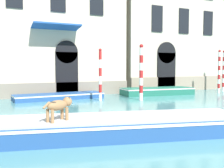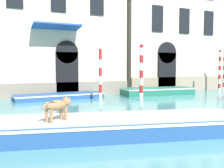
{
  "view_description": "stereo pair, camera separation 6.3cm",
  "coord_description": "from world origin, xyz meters",
  "px_view_note": "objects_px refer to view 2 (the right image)",
  "views": [
    {
      "loc": [
        -6.25,
        -1.54,
        2.17
      ],
      "look_at": [
        -0.34,
        11.47,
        1.2
      ],
      "focal_mm": 42.0,
      "sensor_mm": 36.0,
      "label": 1
    },
    {
      "loc": [
        -6.2,
        -1.56,
        2.17
      ],
      "look_at": [
        -0.34,
        11.47,
        1.2
      ],
      "focal_mm": 42.0,
      "sensor_mm": 36.0,
      "label": 2
    }
  ],
  "objects_px": {
    "boat_moored_far": "(157,91)",
    "mooring_pole_2": "(224,71)",
    "boat_moored_near_palazzo": "(60,96)",
    "mooring_pole_3": "(141,72)",
    "mooring_pole_0": "(100,74)",
    "dog_on_deck": "(58,105)",
    "boat_foreground": "(111,125)",
    "mooring_pole_1": "(220,71)"
  },
  "relations": [
    {
      "from": "boat_moored_near_palazzo",
      "to": "mooring_pole_0",
      "type": "xyz_separation_m",
      "value": [
        2.16,
        -1.93,
        1.46
      ]
    },
    {
      "from": "boat_moored_far",
      "to": "mooring_pole_3",
      "type": "distance_m",
      "value": 4.0
    },
    {
      "from": "boat_moored_near_palazzo",
      "to": "mooring_pole_2",
      "type": "height_order",
      "value": "mooring_pole_2"
    },
    {
      "from": "boat_foreground",
      "to": "boat_moored_far",
      "type": "bearing_deg",
      "value": 62.65
    },
    {
      "from": "mooring_pole_0",
      "to": "mooring_pole_2",
      "type": "distance_m",
      "value": 12.18
    },
    {
      "from": "mooring_pole_0",
      "to": "mooring_pole_1",
      "type": "bearing_deg",
      "value": 3.39
    },
    {
      "from": "boat_moored_far",
      "to": "mooring_pole_1",
      "type": "bearing_deg",
      "value": -3.38
    },
    {
      "from": "mooring_pole_1",
      "to": "boat_foreground",
      "type": "bearing_deg",
      "value": -147.79
    },
    {
      "from": "boat_moored_far",
      "to": "mooring_pole_2",
      "type": "bearing_deg",
      "value": 5.1
    },
    {
      "from": "mooring_pole_1",
      "to": "boat_moored_far",
      "type": "bearing_deg",
      "value": 170.8
    },
    {
      "from": "mooring_pole_2",
      "to": "mooring_pole_0",
      "type": "bearing_deg",
      "value": -173.26
    },
    {
      "from": "boat_foreground",
      "to": "dog_on_deck",
      "type": "distance_m",
      "value": 1.79
    },
    {
      "from": "boat_moored_near_palazzo",
      "to": "boat_moored_far",
      "type": "xyz_separation_m",
      "value": [
        7.45,
        -0.42,
        0.08
      ]
    },
    {
      "from": "mooring_pole_0",
      "to": "mooring_pole_3",
      "type": "height_order",
      "value": "mooring_pole_3"
    },
    {
      "from": "mooring_pole_2",
      "to": "dog_on_deck",
      "type": "bearing_deg",
      "value": -150.81
    },
    {
      "from": "dog_on_deck",
      "to": "mooring_pole_2",
      "type": "bearing_deg",
      "value": 1.66
    },
    {
      "from": "mooring_pole_1",
      "to": "mooring_pole_3",
      "type": "bearing_deg",
      "value": -169.75
    },
    {
      "from": "dog_on_deck",
      "to": "mooring_pole_3",
      "type": "relative_size",
      "value": 0.27
    },
    {
      "from": "boat_moored_near_palazzo",
      "to": "boat_moored_far",
      "type": "relative_size",
      "value": 1.06
    },
    {
      "from": "mooring_pole_2",
      "to": "mooring_pole_3",
      "type": "xyz_separation_m",
      "value": [
        -9.64,
        -2.29,
        0.01
      ]
    },
    {
      "from": "mooring_pole_2",
      "to": "mooring_pole_3",
      "type": "distance_m",
      "value": 9.91
    },
    {
      "from": "boat_moored_far",
      "to": "mooring_pole_0",
      "type": "relative_size",
      "value": 1.72
    },
    {
      "from": "boat_foreground",
      "to": "boat_moored_far",
      "type": "distance_m",
      "value": 12.36
    },
    {
      "from": "dog_on_deck",
      "to": "mooring_pole_0",
      "type": "height_order",
      "value": "mooring_pole_0"
    },
    {
      "from": "boat_foreground",
      "to": "dog_on_deck",
      "type": "bearing_deg",
      "value": -169.36
    },
    {
      "from": "mooring_pole_1",
      "to": "mooring_pole_3",
      "type": "distance_m",
      "value": 8.4
    },
    {
      "from": "mooring_pole_2",
      "to": "mooring_pole_3",
      "type": "bearing_deg",
      "value": -166.64
    },
    {
      "from": "dog_on_deck",
      "to": "boat_foreground",
      "type": "bearing_deg",
      "value": -30.22
    },
    {
      "from": "boat_foreground",
      "to": "mooring_pole_1",
      "type": "xyz_separation_m",
      "value": [
        13.49,
        8.5,
        1.45
      ]
    },
    {
      "from": "boat_moored_near_palazzo",
      "to": "mooring_pole_3",
      "type": "xyz_separation_m",
      "value": [
        4.61,
        -2.79,
        1.61
      ]
    },
    {
      "from": "boat_moored_far",
      "to": "mooring_pole_3",
      "type": "height_order",
      "value": "mooring_pole_3"
    },
    {
      "from": "boat_moored_far",
      "to": "dog_on_deck",
      "type": "bearing_deg",
      "value": -130.36
    },
    {
      "from": "mooring_pole_0",
      "to": "mooring_pole_3",
      "type": "xyz_separation_m",
      "value": [
        2.46,
        -0.86,
        0.15
      ]
    },
    {
      "from": "boat_moored_near_palazzo",
      "to": "mooring_pole_3",
      "type": "relative_size",
      "value": 1.68
    },
    {
      "from": "boat_foreground",
      "to": "mooring_pole_0",
      "type": "relative_size",
      "value": 2.77
    },
    {
      "from": "boat_moored_near_palazzo",
      "to": "mooring_pole_2",
      "type": "distance_m",
      "value": 14.35
    },
    {
      "from": "boat_moored_far",
      "to": "mooring_pole_2",
      "type": "relative_size",
      "value": 1.59
    },
    {
      "from": "boat_moored_far",
      "to": "mooring_pole_0",
      "type": "height_order",
      "value": "mooring_pole_0"
    },
    {
      "from": "mooring_pole_1",
      "to": "mooring_pole_2",
      "type": "relative_size",
      "value": 0.99
    },
    {
      "from": "boat_moored_near_palazzo",
      "to": "boat_foreground",
      "type": "bearing_deg",
      "value": -98.12
    },
    {
      "from": "boat_moored_far",
      "to": "mooring_pole_3",
      "type": "xyz_separation_m",
      "value": [
        -2.84,
        -2.37,
        1.52
      ]
    },
    {
      "from": "boat_moored_near_palazzo",
      "to": "mooring_pole_3",
      "type": "bearing_deg",
      "value": -35.74
    }
  ]
}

